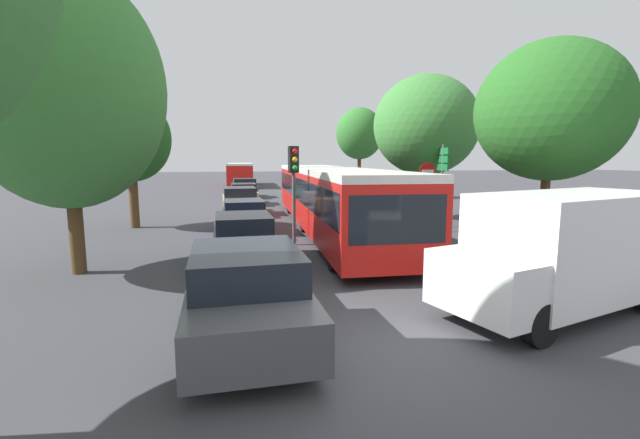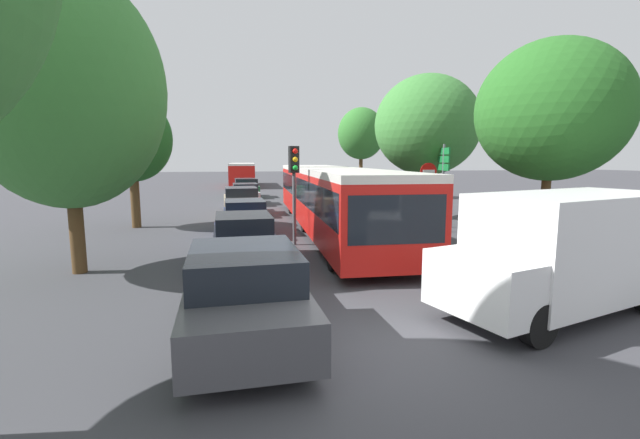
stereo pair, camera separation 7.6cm
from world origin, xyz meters
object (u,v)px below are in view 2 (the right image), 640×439
object	(u,v)px
queued_car_navy	(244,237)
white_van	(565,249)
queued_car_silver	(245,194)
tree_right_mid	(427,125)
traffic_light	(294,173)
no_entry_sign	(428,186)
articulated_bus	(329,194)
direction_sign_post	(443,168)
queued_car_blue	(245,216)
city_bus_rear	(243,173)
queued_car_green	(246,188)
tree_right_near	(553,114)
queued_car_tan	(241,201)
tree_right_far	(362,135)
queued_car_graphite	(244,292)
tree_left_mid	(65,89)
tree_left_far	(132,139)

from	to	relation	value
queued_car_navy	white_van	world-z (taller)	white_van
queued_car_silver	tree_right_mid	world-z (taller)	tree_right_mid
traffic_light	tree_right_mid	bearing A→B (deg)	114.84
no_entry_sign	tree_right_mid	distance (m)	4.70
articulated_bus	direction_sign_post	bearing A→B (deg)	83.85
queued_car_blue	queued_car_navy	bearing A→B (deg)	176.40
city_bus_rear	queued_car_silver	world-z (taller)	city_bus_rear
queued_car_blue	queued_car_green	distance (m)	16.74
articulated_bus	tree_right_near	distance (m)	8.90
queued_car_blue	direction_sign_post	distance (m)	8.64
queued_car_green	tree_right_near	xyz separation A→B (m)	(8.40, -22.97, 3.47)
tree_right_mid	white_van	bearing A→B (deg)	-102.48
queued_car_tan	tree_right_far	bearing A→B (deg)	-50.15
queued_car_graphite	direction_sign_post	distance (m)	13.43
white_van	tree_right_mid	world-z (taller)	tree_right_mid
queued_car_navy	tree_right_far	world-z (taller)	tree_right_far
queued_car_silver	tree_right_near	xyz separation A→B (m)	(8.53, -17.68, 3.52)
queued_car_blue	no_entry_sign	bearing A→B (deg)	-101.48
white_van	traffic_light	bearing A→B (deg)	-77.08
tree_left_mid	tree_right_near	distance (m)	13.07
queued_car_tan	tree_right_near	distance (m)	15.61
direction_sign_post	tree_right_far	world-z (taller)	tree_right_far
articulated_bus	traffic_light	size ratio (longest dim) A/B	5.18
tree_right_mid	tree_right_far	bearing A→B (deg)	88.95
white_van	tree_right_near	world-z (taller)	tree_right_near
city_bus_rear	tree_right_mid	world-z (taller)	tree_right_mid
queued_car_graphite	direction_sign_post	world-z (taller)	direction_sign_post
queued_car_navy	tree_left_far	xyz separation A→B (m)	(-4.57, 7.18, 3.11)
traffic_light	tree_right_mid	distance (m)	9.01
queued_car_navy	tree_right_far	xyz separation A→B (m)	(9.08, 19.31, 4.08)
queued_car_navy	direction_sign_post	world-z (taller)	direction_sign_post
queued_car_blue	tree_left_mid	distance (m)	7.98
white_van	tree_right_far	bearing A→B (deg)	-113.99
queued_car_graphite	queued_car_green	xyz separation A→B (m)	(0.40, 27.06, -0.02)
white_van	tree_right_far	size ratio (longest dim) A/B	0.78
queued_car_blue	tree_right_near	world-z (taller)	tree_right_near
queued_car_graphite	traffic_light	xyz separation A→B (m)	(1.79, 7.58, 1.73)
articulated_bus	queued_car_navy	xyz separation A→B (m)	(-3.66, -5.34, -0.81)
queued_car_blue	tree_left_far	bearing A→B (deg)	60.59
queued_car_graphite	no_entry_sign	size ratio (longest dim) A/B	1.58
queued_car_navy	no_entry_sign	xyz separation A→B (m)	(7.37, 3.67, 1.18)
tree_left_mid	queued_car_blue	bearing A→B (deg)	50.98
city_bus_rear	queued_car_navy	distance (m)	36.30
no_entry_sign	tree_left_far	bearing A→B (deg)	-106.39
queued_car_graphite	white_van	world-z (taller)	white_van
queued_car_navy	tree_right_far	distance (m)	21.73
queued_car_blue	white_van	distance (m)	11.84
queued_car_blue	queued_car_green	world-z (taller)	queued_car_green
tree_right_near	articulated_bus	bearing A→B (deg)	127.13
queued_car_graphite	queued_car_blue	bearing A→B (deg)	-3.19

